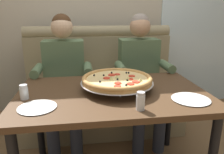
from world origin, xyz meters
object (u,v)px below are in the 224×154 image
Objects in this scene: pizza at (117,80)px; diner_right at (141,71)px; shaker_oregano at (141,102)px; dining_table at (112,102)px; booth_bench at (101,92)px; diner_left at (64,73)px; plate_near_right at (191,98)px; shaker_parmesan at (24,93)px; plate_near_left at (37,106)px.

diner_right is at bearing 60.03° from pizza.
dining_table is at bearing 110.73° from shaker_oregano.
dining_table is 0.37m from shaker_oregano.
booth_bench is at bearing 90.00° from dining_table.
diner_left is (-0.39, 0.63, 0.06)m from dining_table.
booth_bench is 1.35× the size of diner_right.
pizza is (0.04, -0.87, 0.42)m from booth_bench.
pizza reaches higher than dining_table.
diner_right is 0.86m from plate_near_right.
diner_right reaches higher than dining_table.
shaker_parmesan is at bearing -172.06° from pizza.
diner_right is at bearing 35.03° from shaker_parmesan.
shaker_parmesan is 0.42× the size of plate_near_left.
shaker_oregano is (0.12, -0.32, 0.13)m from dining_table.
plate_near_left is (0.11, -0.16, -0.03)m from shaker_parmesan.
shaker_oregano is 0.38m from plate_near_right.
pizza is at bearing 24.90° from plate_near_left.
pizza is 0.52m from plate_near_right.
pizza is at bearing -87.31° from booth_bench.
shaker_parmesan reaches higher than dining_table.
plate_near_left is (-0.53, -0.24, -0.07)m from pizza.
pizza is at bearing 40.48° from dining_table.
shaker_parmesan is (-0.60, -0.95, 0.38)m from booth_bench.
booth_bench is at bearing 34.58° from diner_left.
booth_bench is 7.39× the size of plate_near_left.
booth_bench is at bearing 113.63° from plate_near_right.
shaker_oregano is (-0.26, -0.96, 0.07)m from diner_right.
diner_left is 5.07× the size of plate_near_right.
diner_left is at bearing 180.00° from diner_right.
dining_table is 1.07× the size of diner_right.
booth_bench is 1.26m from plate_near_left.
pizza is (0.43, -0.60, 0.11)m from diner_left.
diner_right is 5.07× the size of plate_near_right.
booth_bench is 15.42× the size of shaker_oregano.
diner_left is (-0.39, -0.27, 0.31)m from booth_bench.
shaker_parmesan is (-0.64, -0.09, -0.04)m from pizza.
plate_near_right is at bearing -44.28° from diner_left.
pizza reaches higher than plate_near_left.
shaker_oregano is 0.48× the size of plate_near_left.
pizza reaches higher than shaker_parmesan.
shaker_oregano is at bearing -105.47° from diner_right.
booth_bench reaches higher than dining_table.
plate_near_right is at bearing 15.26° from shaker_oregano.
plate_near_left is (-0.61, 0.11, -0.04)m from shaker_oregano.
plate_near_right is (0.49, -1.12, 0.35)m from booth_bench.
diner_left is at bearing 73.11° from shaker_parmesan.
diner_left is 0.74m from pizza.
diner_right reaches higher than pizza.
plate_near_left is at bearing 179.36° from plate_near_right.
pizza is 4.79× the size of shaker_oregano.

